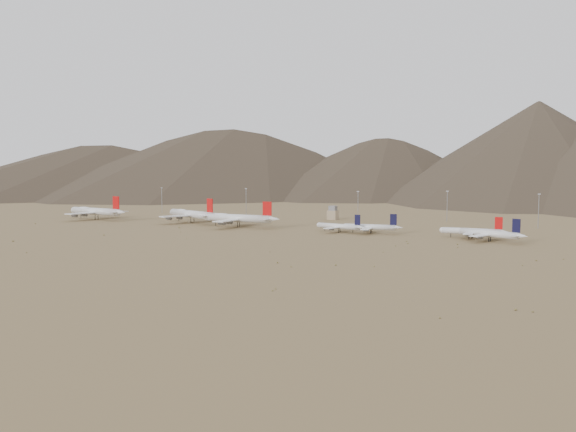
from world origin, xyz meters
The scene contains 16 objects.
ground centered at (0.00, 0.00, 0.00)m, with size 3000.00×3000.00×0.00m, color #9A824F.
mountain_ridge centered at (0.00, 900.00, 150.00)m, with size 4400.00×1000.00×300.00m.
widebody_west centered at (-154.64, 27.37, 7.19)m, with size 70.12×54.30×20.86m.
widebody_centre centered at (-60.97, 39.71, 7.16)m, with size 66.24×53.06×20.76m.
widebody_east centered at (-9.20, 27.28, 6.83)m, with size 66.74×51.07×19.82m.
narrowbody_a centered at (73.41, 27.36, 4.20)m, with size 38.86×28.45×12.96m.
narrowbody_b centered at (94.82, 31.35, 4.42)m, with size 41.19×29.79×13.61m.
narrowbody_c centered at (160.36, 33.83, 4.52)m, with size 42.19×30.36×13.92m.
narrowbody_d centered at (172.29, 21.58, 4.79)m, with size 42.29×31.77×14.76m.
control_tower centered at (30.00, 120.00, 5.32)m, with size 8.00×8.00×12.00m.
mast_far_west centered at (-153.19, 113.78, 14.20)m, with size 2.00×0.60×25.70m.
mast_west centered at (-64.13, 130.10, 14.20)m, with size 2.00×0.60×25.70m.
mast_centre centered at (57.39, 107.77, 14.20)m, with size 2.00×0.60×25.70m.
mast_east centered at (122.02, 146.48, 14.20)m, with size 2.00×0.60×25.70m.
mast_far_east centered at (193.38, 119.35, 14.20)m, with size 2.00×0.60×25.70m.
desert_scrub centered at (30.69, -67.66, 0.28)m, with size 434.08×175.12×0.80m.
Camera 1 is at (215.76, -330.37, 42.30)m, focal length 35.00 mm.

